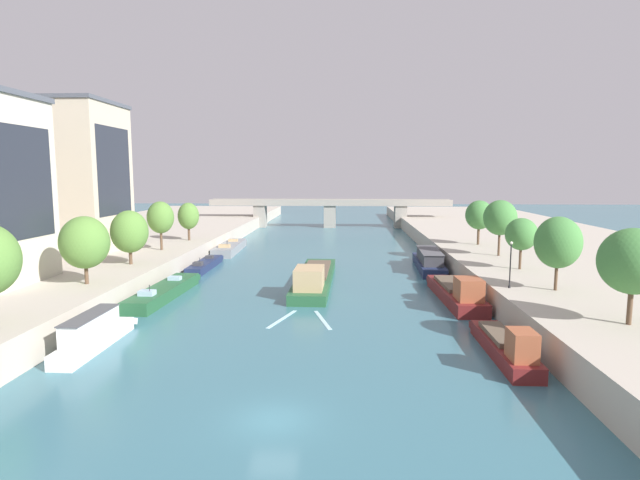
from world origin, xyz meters
TOP-DOWN VIEW (x-y plane):
  - ground_plane at (0.00, 0.00)m, footprint 400.00×400.00m
  - quay_left at (-35.05, 55.00)m, footprint 36.00×170.00m
  - quay_right at (35.05, 55.00)m, footprint 36.00×170.00m
  - barge_midriver at (0.15, 33.11)m, footprint 4.39×23.32m
  - wake_behind_barge at (-0.07, 18.85)m, footprint 5.60×5.94m
  - moored_boat_left_second at (-14.80, 10.53)m, footprint 1.94×10.64m
  - moored_boat_left_gap_after at (-15.14, 26.47)m, footprint 3.27×15.63m
  - moored_boat_left_far at (-15.42, 43.22)m, footprint 2.20×12.65m
  - moored_boat_left_downstream at (-15.43, 58.54)m, footprint 3.68×15.64m
  - moored_boat_right_gap_after at (14.96, 10.04)m, footprint 2.17×11.61m
  - moored_boat_right_near at (14.96, 26.00)m, footprint 3.50×15.25m
  - moored_boat_right_midway at (15.07, 44.09)m, footprint 3.67×15.56m
  - tree_left_past_mid at (-20.44, 20.79)m, footprint 4.47×4.47m
  - tree_left_nearest at (-20.75, 31.49)m, footprint 4.16×4.16m
  - tree_left_by_lamp at (-21.20, 42.69)m, footprint 3.56×3.56m
  - tree_left_end_of_row at (-20.57, 53.06)m, footprint 3.25×3.25m
  - tree_right_by_lamp at (23.07, 9.76)m, footprint 4.48×4.48m
  - tree_right_midway at (22.31, 20.20)m, footprint 3.98×3.98m
  - tree_right_past_mid at (22.59, 30.43)m, footprint 3.39×3.39m
  - tree_right_distant at (23.06, 39.79)m, footprint 4.10×4.10m
  - tree_right_second at (23.13, 50.18)m, footprint 3.92×3.92m
  - lamppost_right_bank at (18.53, 20.95)m, footprint 0.28×0.28m
  - building_left_far_end at (-33.07, 42.04)m, footprint 12.64×12.37m
  - bridge_far at (0.00, 99.35)m, footprint 58.11×4.40m

SIDE VIEW (x-z plane):
  - ground_plane at x=0.00m, z-range 0.00..0.00m
  - wake_behind_barge at x=-0.07m, z-range 0.00..0.03m
  - moored_boat_left_far at x=-15.42m, z-range -0.52..1.58m
  - moored_boat_left_gap_after at x=-15.14m, z-range -0.53..1.81m
  - moored_boat_left_downstream at x=-15.43m, z-range -0.53..1.91m
  - moored_boat_right_gap_after at x=14.96m, z-range -0.60..2.34m
  - barge_midriver at x=0.15m, z-range -0.68..2.56m
  - moored_boat_right_near at x=14.96m, z-range -0.66..2.63m
  - moored_boat_left_second at x=-14.80m, z-range -0.23..2.46m
  - moored_boat_right_midway at x=15.07m, z-range -0.22..2.48m
  - quay_left at x=-35.05m, z-range 0.00..2.60m
  - quay_right at x=35.05m, z-range 0.00..2.60m
  - bridge_far at x=0.00m, z-range 0.90..7.71m
  - lamppost_right_bank at x=18.53m, z-range 2.81..7.05m
  - tree_left_nearest at x=-20.75m, z-range 3.25..9.39m
  - tree_left_end_of_row at x=-20.57m, z-range 3.45..9.29m
  - tree_right_past_mid at x=22.59m, z-range 3.62..9.17m
  - tree_left_past_mid at x=-20.44m, z-range 3.33..9.69m
  - tree_right_midway at x=22.31m, z-range 3.58..10.13m
  - tree_right_second at x=23.13m, z-range 3.70..10.14m
  - tree_right_by_lamp at x=23.07m, z-range 3.65..10.28m
  - tree_left_by_lamp at x=-21.20m, z-range 3.71..10.29m
  - tree_right_distant at x=23.06m, z-range 3.88..10.90m
  - building_left_far_end at x=-33.07m, z-range 2.61..22.37m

